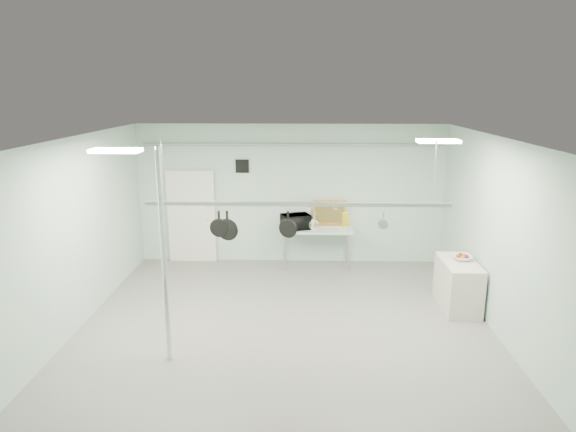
{
  "coord_description": "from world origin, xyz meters",
  "views": [
    {
      "loc": [
        0.3,
        -7.53,
        3.96
      ],
      "look_at": [
        0.03,
        1.0,
        1.83
      ],
      "focal_mm": 32.0,
      "sensor_mm": 36.0,
      "label": 1
    }
  ],
  "objects_px": {
    "prep_table": "(317,231)",
    "skillet_left": "(219,223)",
    "chrome_pole": "(164,258)",
    "pot_rack": "(297,202)",
    "skillet_mid": "(227,226)",
    "fruit_bowl": "(462,258)",
    "microwave": "(296,222)",
    "skillet_right": "(288,225)",
    "coffee_canister": "(311,223)",
    "side_cabinet": "(458,285)"
  },
  "relations": [
    {
      "from": "prep_table",
      "to": "coffee_canister",
      "type": "height_order",
      "value": "coffee_canister"
    },
    {
      "from": "pot_rack",
      "to": "skillet_mid",
      "type": "xyz_separation_m",
      "value": [
        -1.11,
        0.0,
        -0.39
      ]
    },
    {
      "from": "prep_table",
      "to": "fruit_bowl",
      "type": "relative_size",
      "value": 4.61
    },
    {
      "from": "coffee_canister",
      "to": "skillet_mid",
      "type": "relative_size",
      "value": 0.46
    },
    {
      "from": "side_cabinet",
      "to": "microwave",
      "type": "bearing_deg",
      "value": 144.98
    },
    {
      "from": "fruit_bowl",
      "to": "skillet_right",
      "type": "distance_m",
      "value": 3.51
    },
    {
      "from": "chrome_pole",
      "to": "skillet_right",
      "type": "relative_size",
      "value": 7.37
    },
    {
      "from": "microwave",
      "to": "skillet_right",
      "type": "height_order",
      "value": "skillet_right"
    },
    {
      "from": "fruit_bowl",
      "to": "skillet_right",
      "type": "relative_size",
      "value": 0.8
    },
    {
      "from": "prep_table",
      "to": "skillet_left",
      "type": "distance_m",
      "value": 3.83
    },
    {
      "from": "prep_table",
      "to": "coffee_canister",
      "type": "bearing_deg",
      "value": 175.57
    },
    {
      "from": "pot_rack",
      "to": "coffee_canister",
      "type": "bearing_deg",
      "value": 85.54
    },
    {
      "from": "pot_rack",
      "to": "skillet_mid",
      "type": "bearing_deg",
      "value": 180.0
    },
    {
      "from": "skillet_mid",
      "to": "skillet_right",
      "type": "xyz_separation_m",
      "value": [
        0.97,
        0.0,
        0.03
      ]
    },
    {
      "from": "coffee_canister",
      "to": "skillet_left",
      "type": "bearing_deg",
      "value": -114.37
    },
    {
      "from": "chrome_pole",
      "to": "microwave",
      "type": "bearing_deg",
      "value": 66.14
    },
    {
      "from": "coffee_canister",
      "to": "prep_table",
      "type": "bearing_deg",
      "value": -4.43
    },
    {
      "from": "side_cabinet",
      "to": "prep_table",
      "type": "bearing_deg",
      "value": 139.21
    },
    {
      "from": "pot_rack",
      "to": "skillet_mid",
      "type": "relative_size",
      "value": 9.79
    },
    {
      "from": "fruit_bowl",
      "to": "skillet_mid",
      "type": "xyz_separation_m",
      "value": [
        -4.13,
        -1.2,
        0.9
      ]
    },
    {
      "from": "chrome_pole",
      "to": "fruit_bowl",
      "type": "bearing_deg",
      "value": 23.16
    },
    {
      "from": "side_cabinet",
      "to": "skillet_right",
      "type": "bearing_deg",
      "value": -160.44
    },
    {
      "from": "coffee_canister",
      "to": "skillet_left",
      "type": "height_order",
      "value": "skillet_left"
    },
    {
      "from": "skillet_left",
      "to": "skillet_right",
      "type": "bearing_deg",
      "value": 2.1
    },
    {
      "from": "prep_table",
      "to": "microwave",
      "type": "height_order",
      "value": "microwave"
    },
    {
      "from": "chrome_pole",
      "to": "prep_table",
      "type": "height_order",
      "value": "chrome_pole"
    },
    {
      "from": "pot_rack",
      "to": "fruit_bowl",
      "type": "relative_size",
      "value": 13.82
    },
    {
      "from": "side_cabinet",
      "to": "skillet_mid",
      "type": "bearing_deg",
      "value": -164.85
    },
    {
      "from": "microwave",
      "to": "coffee_canister",
      "type": "bearing_deg",
      "value": 174.62
    },
    {
      "from": "side_cabinet",
      "to": "skillet_left",
      "type": "distance_m",
      "value": 4.56
    },
    {
      "from": "side_cabinet",
      "to": "coffee_canister",
      "type": "height_order",
      "value": "coffee_canister"
    },
    {
      "from": "skillet_left",
      "to": "pot_rack",
      "type": "bearing_deg",
      "value": 2.1
    },
    {
      "from": "microwave",
      "to": "skillet_right",
      "type": "bearing_deg",
      "value": 68.34
    },
    {
      "from": "skillet_left",
      "to": "skillet_mid",
      "type": "relative_size",
      "value": 0.83
    },
    {
      "from": "side_cabinet",
      "to": "pot_rack",
      "type": "bearing_deg",
      "value": -159.55
    },
    {
      "from": "prep_table",
      "to": "skillet_right",
      "type": "relative_size",
      "value": 3.69
    },
    {
      "from": "skillet_left",
      "to": "microwave",
      "type": "bearing_deg",
      "value": 72.22
    },
    {
      "from": "prep_table",
      "to": "skillet_right",
      "type": "distance_m",
      "value": 3.5
    },
    {
      "from": "prep_table",
      "to": "pot_rack",
      "type": "xyz_separation_m",
      "value": [
        -0.4,
        -3.3,
        1.4
      ]
    },
    {
      "from": "side_cabinet",
      "to": "skillet_left",
      "type": "xyz_separation_m",
      "value": [
        -4.19,
        -1.1,
        1.43
      ]
    },
    {
      "from": "skillet_mid",
      "to": "fruit_bowl",
      "type": "bearing_deg",
      "value": 31.63
    },
    {
      "from": "side_cabinet",
      "to": "chrome_pole",
      "type": "bearing_deg",
      "value": -157.59
    },
    {
      "from": "chrome_pole",
      "to": "fruit_bowl",
      "type": "height_order",
      "value": "chrome_pole"
    },
    {
      "from": "skillet_left",
      "to": "chrome_pole",
      "type": "bearing_deg",
      "value": -124.09
    },
    {
      "from": "microwave",
      "to": "side_cabinet",
      "type": "bearing_deg",
      "value": 124.55
    },
    {
      "from": "prep_table",
      "to": "skillet_mid",
      "type": "height_order",
      "value": "skillet_mid"
    },
    {
      "from": "fruit_bowl",
      "to": "skillet_right",
      "type": "bearing_deg",
      "value": -159.17
    },
    {
      "from": "pot_rack",
      "to": "coffee_canister",
      "type": "height_order",
      "value": "pot_rack"
    },
    {
      "from": "prep_table",
      "to": "skillet_left",
      "type": "height_order",
      "value": "skillet_left"
    },
    {
      "from": "side_cabinet",
      "to": "coffee_canister",
      "type": "distance_m",
      "value": 3.53
    }
  ]
}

